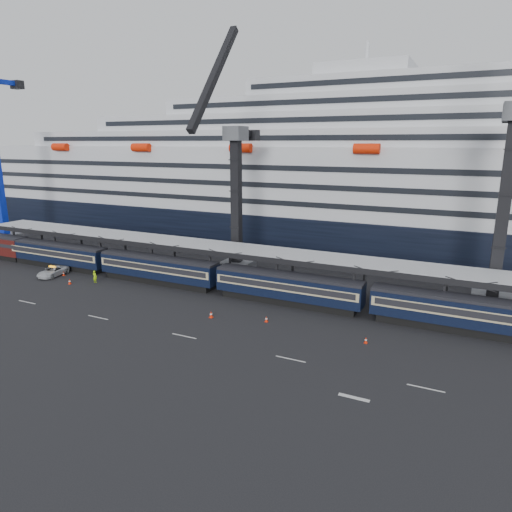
# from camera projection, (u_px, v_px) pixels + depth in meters

# --- Properties ---
(ground) EXTENTS (260.00, 260.00, 0.00)m
(ground) POSITION_uv_depth(u_px,v_px,m) (324.00, 346.00, 45.37)
(ground) COLOR black
(ground) RESTS_ON ground
(lane_markings) EXTENTS (111.00, 4.27, 0.02)m
(lane_markings) POSITION_uv_depth(u_px,v_px,m) (400.00, 390.00, 37.36)
(lane_markings) COLOR beige
(lane_markings) RESTS_ON ground
(train) EXTENTS (133.05, 3.00, 4.05)m
(train) POSITION_uv_depth(u_px,v_px,m) (313.00, 291.00, 55.54)
(train) COLOR black
(train) RESTS_ON ground
(canopy) EXTENTS (130.00, 6.25, 5.53)m
(canopy) POSITION_uv_depth(u_px,v_px,m) (360.00, 263.00, 56.33)
(canopy) COLOR #A2A5AB
(canopy) RESTS_ON ground
(cruise_ship) EXTENTS (214.09, 28.84, 34.00)m
(cruise_ship) POSITION_uv_depth(u_px,v_px,m) (398.00, 184.00, 83.00)
(cruise_ship) COLOR black
(cruise_ship) RESTS_ON ground
(crane_dark_near) EXTENTS (4.50, 17.75, 35.08)m
(crane_dark_near) POSITION_uv_depth(u_px,v_px,m) (235.00, 197.00, 67.18)
(crane_dark_near) COLOR #4E5056
(crane_dark_near) RESTS_ON ground
(crane_dark_mid) EXTENTS (4.50, 18.24, 39.64)m
(crane_dark_mid) POSITION_uv_depth(u_px,v_px,m) (505.00, 201.00, 51.15)
(crane_dark_mid) COLOR #4E5056
(crane_dark_mid) RESTS_ON ground
(pickup_truck) EXTENTS (3.12, 5.44, 1.43)m
(pickup_truck) POSITION_uv_depth(u_px,v_px,m) (53.00, 272.00, 69.15)
(pickup_truck) COLOR silver
(pickup_truck) RESTS_ON ground
(worker) EXTENTS (0.67, 0.44, 1.82)m
(worker) POSITION_uv_depth(u_px,v_px,m) (95.00, 277.00, 65.81)
(worker) COLOR #A0DC0B
(worker) RESTS_ON ground
(traffic_cone_a) EXTENTS (0.35, 0.35, 0.71)m
(traffic_cone_a) POSITION_uv_depth(u_px,v_px,m) (64.00, 273.00, 69.46)
(traffic_cone_a) COLOR red
(traffic_cone_a) RESTS_ON ground
(traffic_cone_b) EXTENTS (0.41, 0.41, 0.82)m
(traffic_cone_b) POSITION_uv_depth(u_px,v_px,m) (70.00, 281.00, 65.30)
(traffic_cone_b) COLOR red
(traffic_cone_b) RESTS_ON ground
(traffic_cone_c) EXTENTS (0.41, 0.41, 0.83)m
(traffic_cone_c) POSITION_uv_depth(u_px,v_px,m) (211.00, 314.00, 52.76)
(traffic_cone_c) COLOR red
(traffic_cone_c) RESTS_ON ground
(traffic_cone_d) EXTENTS (0.36, 0.36, 0.71)m
(traffic_cone_d) POSITION_uv_depth(u_px,v_px,m) (266.00, 319.00, 51.54)
(traffic_cone_d) COLOR red
(traffic_cone_d) RESTS_ON ground
(traffic_cone_e) EXTENTS (0.34, 0.34, 0.68)m
(traffic_cone_e) POSITION_uv_depth(u_px,v_px,m) (366.00, 340.00, 46.06)
(traffic_cone_e) COLOR red
(traffic_cone_e) RESTS_ON ground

